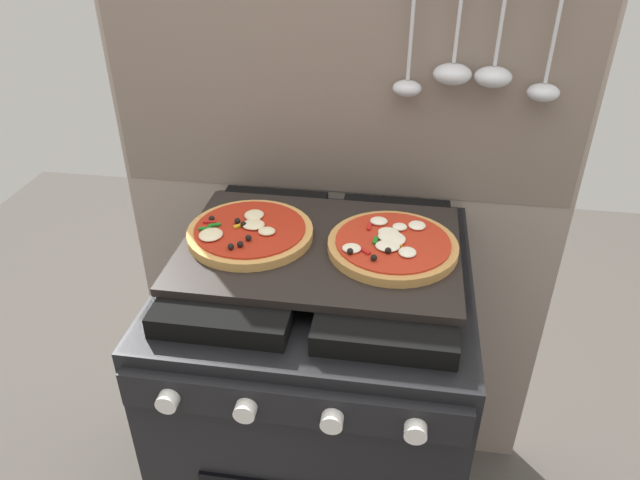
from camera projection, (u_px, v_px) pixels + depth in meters
name	position (u px, v px, depth m)	size (l,w,h in m)	color
kitchen_backsplash	(342.00, 217.00, 1.50)	(1.10, 0.09, 1.55)	gray
stove	(320.00, 412.00, 1.40)	(0.60, 0.64, 0.90)	black
baking_tray	(320.00, 248.00, 1.16)	(0.54, 0.38, 0.02)	black
pizza_left	(250.00, 232.00, 1.17)	(0.25, 0.25, 0.03)	tan
pizza_right	(392.00, 246.00, 1.13)	(0.25, 0.25, 0.03)	#C18947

